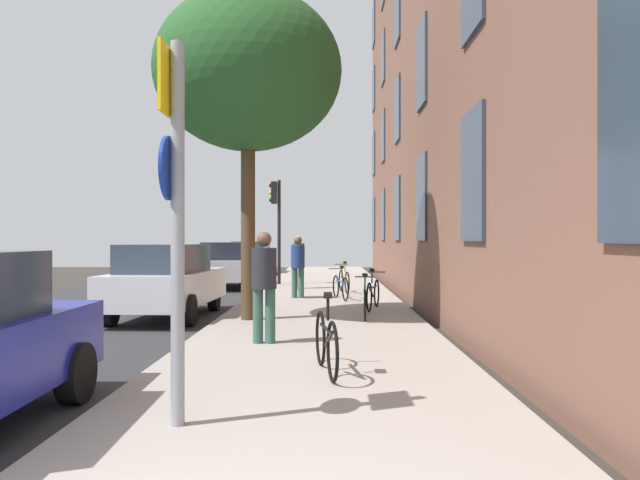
{
  "coord_description": "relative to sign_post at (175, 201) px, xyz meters",
  "views": [
    {
      "loc": [
        1.28,
        -2.17,
        1.74
      ],
      "look_at": [
        1.1,
        10.91,
        1.72
      ],
      "focal_mm": 34.56,
      "sensor_mm": 36.0,
      "label": 1
    }
  ],
  "objects": [
    {
      "name": "ground_plane",
      "position": [
        -2.34,
        11.84,
        -2.08
      ],
      "size": [
        41.8,
        41.8,
        0.0
      ],
      "primitive_type": "plane",
      "color": "#332D28"
    },
    {
      "name": "road_asphalt",
      "position": [
        -4.44,
        11.84,
        -2.07
      ],
      "size": [
        7.0,
        38.0,
        0.01
      ],
      "primitive_type": "cube",
      "color": "#2D2D30",
      "rests_on": "ground"
    },
    {
      "name": "sidewalk",
      "position": [
        1.16,
        11.84,
        -2.02
      ],
      "size": [
        4.2,
        38.0,
        0.12
      ],
      "primitive_type": "cube",
      "color": "#9E9389",
      "rests_on": "ground"
    },
    {
      "name": "sign_post",
      "position": [
        0.0,
        0.0,
        0.0
      ],
      "size": [
        0.16,
        0.6,
        3.34
      ],
      "color": "gray",
      "rests_on": "sidewalk"
    },
    {
      "name": "traffic_light",
      "position": [
        -0.54,
        16.81,
        0.61
      ],
      "size": [
        0.43,
        0.24,
        3.75
      ],
      "color": "black",
      "rests_on": "sidewalk"
    },
    {
      "name": "tree_near",
      "position": [
        -0.29,
        7.05,
        3.04
      ],
      "size": [
        3.78,
        3.78,
        6.63
      ],
      "color": "#4C3823",
      "rests_on": "sidewalk"
    },
    {
      "name": "bicycle_0",
      "position": [
        1.31,
        2.07,
        -1.57
      ],
      "size": [
        0.43,
        1.65,
        0.99
      ],
      "color": "black",
      "rests_on": "sidewalk"
    },
    {
      "name": "bicycle_1",
      "position": [
        2.09,
        7.34,
        -1.6
      ],
      "size": [
        0.42,
        1.69,
        0.92
      ],
      "color": "black",
      "rests_on": "sidewalk"
    },
    {
      "name": "bicycle_2",
      "position": [
        2.36,
        8.84,
        -1.59
      ],
      "size": [
        0.55,
        1.66,
        0.95
      ],
      "color": "black",
      "rests_on": "sidewalk"
    },
    {
      "name": "bicycle_3",
      "position": [
        1.66,
        11.23,
        -1.6
      ],
      "size": [
        0.53,
        1.6,
        0.91
      ],
      "color": "black",
      "rests_on": "sidewalk"
    },
    {
      "name": "bicycle_4",
      "position": [
        1.81,
        13.37,
        -1.59
      ],
      "size": [
        0.44,
        1.63,
        0.95
      ],
      "color": "black",
      "rests_on": "sidewalk"
    },
    {
      "name": "pedestrian_0",
      "position": [
        0.33,
        4.23,
        -0.97
      ],
      "size": [
        0.53,
        0.53,
        1.74
      ],
      "color": "#33594C",
      "rests_on": "sidewalk"
    },
    {
      "name": "pedestrian_1",
      "position": [
        0.49,
        11.61,
        -0.99
      ],
      "size": [
        0.53,
        0.53,
        1.7
      ],
      "color": "#33594C",
      "rests_on": "sidewalk"
    },
    {
      "name": "pedestrian_2",
      "position": [
        0.35,
        14.83,
        -0.96
      ],
      "size": [
        0.55,
        0.55,
        1.74
      ],
      "color": "olive",
      "rests_on": "sidewalk"
    },
    {
      "name": "car_1",
      "position": [
        -2.22,
        8.11,
        -1.24
      ],
      "size": [
        1.91,
        4.28,
        1.62
      ],
      "color": "silver",
      "rests_on": "road_asphalt"
    },
    {
      "name": "car_2",
      "position": [
        -2.27,
        16.45,
        -1.24
      ],
      "size": [
        1.93,
        4.21,
        1.62
      ],
      "color": "#B7B7BC",
      "rests_on": "road_asphalt"
    },
    {
      "name": "car_3",
      "position": [
        -2.43,
        24.78,
        -1.23
      ],
      "size": [
        2.02,
        4.27,
        1.62
      ],
      "color": "orange",
      "rests_on": "road_asphalt"
    }
  ]
}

